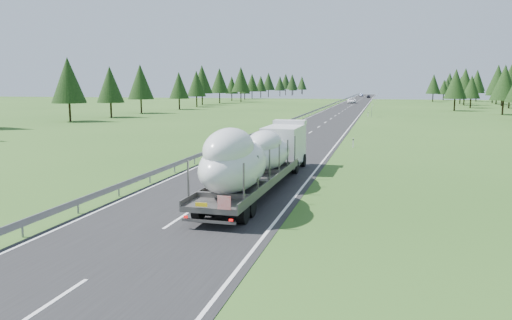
% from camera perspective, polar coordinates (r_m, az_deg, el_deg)
% --- Properties ---
extents(ground, '(400.00, 400.00, 0.00)m').
position_cam_1_polar(ground, '(24.14, -9.06, -6.85)').
color(ground, '#2B501A').
rests_on(ground, ground).
extents(road_surface, '(10.00, 400.00, 0.02)m').
position_cam_1_polar(road_surface, '(121.86, 9.88, 5.53)').
color(road_surface, black).
rests_on(road_surface, ground).
extents(guardrail, '(0.10, 400.00, 0.76)m').
position_cam_1_polar(guardrail, '(122.29, 7.40, 5.88)').
color(guardrail, slate).
rests_on(guardrail, ground).
extents(marker_posts, '(0.13, 350.08, 1.00)m').
position_cam_1_polar(marker_posts, '(176.45, 13.40, 6.53)').
color(marker_posts, silver).
rests_on(marker_posts, ground).
extents(highway_sign, '(0.08, 0.90, 2.60)m').
position_cam_1_polar(highway_sign, '(101.46, 13.10, 5.85)').
color(highway_sign, slate).
rests_on(highway_sign, ground).
extents(tree_line_right, '(27.33, 341.22, 12.54)m').
position_cam_1_polar(tree_line_right, '(140.73, 27.23, 7.95)').
color(tree_line_right, black).
rests_on(tree_line_right, ground).
extents(tree_line_left, '(14.93, 341.58, 12.55)m').
position_cam_1_polar(tree_line_left, '(170.90, -3.74, 8.91)').
color(tree_line_left, black).
rests_on(tree_line_left, ground).
extents(boat_truck, '(3.09, 19.44, 4.33)m').
position_cam_1_polar(boat_truck, '(29.77, 0.27, 0.57)').
color(boat_truck, silver).
rests_on(boat_truck, ground).
extents(distant_van, '(3.19, 6.34, 1.72)m').
position_cam_1_polar(distant_van, '(172.94, 10.89, 6.68)').
color(distant_van, white).
rests_on(distant_van, ground).
extents(distant_car_dark, '(1.86, 4.25, 1.42)m').
position_cam_1_polar(distant_car_dark, '(239.69, 12.74, 7.10)').
color(distant_car_dark, black).
rests_on(distant_car_dark, ground).
extents(distant_car_blue, '(1.79, 4.74, 1.55)m').
position_cam_1_polar(distant_car_blue, '(269.79, 11.93, 7.29)').
color(distant_car_blue, '#192748').
rests_on(distant_car_blue, ground).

